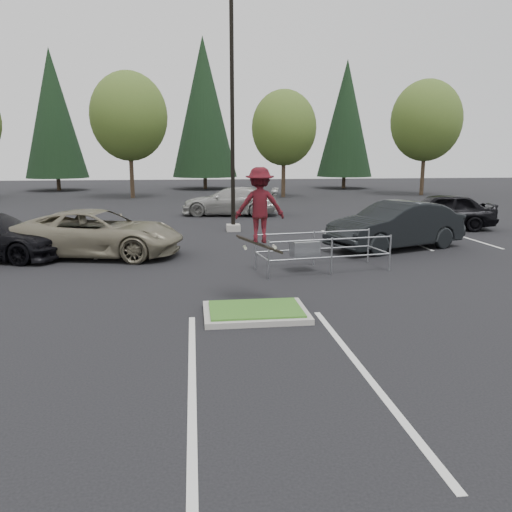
{
  "coord_description": "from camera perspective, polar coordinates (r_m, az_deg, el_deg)",
  "views": [
    {
      "loc": [
        -1.27,
        -10.13,
        3.37
      ],
      "look_at": [
        0.2,
        1.5,
        0.98
      ],
      "focal_mm": 35.0,
      "sensor_mm": 36.0,
      "label": 1
    }
  ],
  "objects": [
    {
      "name": "ground",
      "position": [
        10.75,
        -0.07,
        -6.77
      ],
      "size": [
        120.0,
        120.0,
        0.0
      ],
      "primitive_type": "plane",
      "color": "black",
      "rests_on": "ground"
    },
    {
      "name": "grass_median",
      "position": [
        10.73,
        -0.07,
        -6.37
      ],
      "size": [
        2.2,
        1.6,
        0.16
      ],
      "color": "gray",
      "rests_on": "ground"
    },
    {
      "name": "stall_lines",
      "position": [
        16.5,
        -7.35,
        -0.36
      ],
      "size": [
        22.62,
        17.6,
        0.01
      ],
      "color": "silver",
      "rests_on": "ground"
    },
    {
      "name": "light_pole",
      "position": [
        22.23,
        -2.72,
        14.56
      ],
      "size": [
        0.7,
        0.6,
        10.12
      ],
      "color": "gray",
      "rests_on": "ground"
    },
    {
      "name": "decid_b",
      "position": [
        41.03,
        -14.31,
        14.91
      ],
      "size": [
        5.89,
        5.89,
        9.64
      ],
      "color": "#38281C",
      "rests_on": "ground"
    },
    {
      "name": "decid_c",
      "position": [
        40.66,
        3.19,
        14.15
      ],
      "size": [
        5.12,
        5.12,
        8.38
      ],
      "color": "#38281C",
      "rests_on": "ground"
    },
    {
      "name": "decid_d",
      "position": [
        44.88,
        18.81,
        14.17
      ],
      "size": [
        5.76,
        5.76,
        9.43
      ],
      "color": "#38281C",
      "rests_on": "ground"
    },
    {
      "name": "conif_a",
      "position": [
        51.86,
        -22.17,
        14.82
      ],
      "size": [
        5.72,
        5.72,
        13.0
      ],
      "color": "#38281C",
      "rests_on": "ground"
    },
    {
      "name": "conif_b",
      "position": [
        50.84,
        -5.99,
        16.51
      ],
      "size": [
        6.38,
        6.38,
        14.5
      ],
      "color": "#38281C",
      "rests_on": "ground"
    },
    {
      "name": "conif_c",
      "position": [
        52.04,
        10.23,
        15.17
      ],
      "size": [
        5.5,
        5.5,
        12.5
      ],
      "color": "#38281C",
      "rests_on": "ground"
    },
    {
      "name": "cart_corral",
      "position": [
        14.71,
        6.06,
        0.88
      ],
      "size": [
        3.95,
        1.92,
        1.07
      ],
      "rotation": [
        0.0,
        0.0,
        0.15
      ],
      "color": "gray",
      "rests_on": "ground"
    },
    {
      "name": "skateboarder",
      "position": [
        11.29,
        0.44,
        5.75
      ],
      "size": [
        1.14,
        0.7,
        1.97
      ],
      "rotation": [
        0.0,
        0.0,
        3.08
      ],
      "color": "black",
      "rests_on": "ground"
    },
    {
      "name": "car_l_tan",
      "position": [
        17.62,
        -17.7,
        2.52
      ],
      "size": [
        6.07,
        3.73,
        1.57
      ],
      "primitive_type": "imported",
      "rotation": [
        0.0,
        0.0,
        1.36
      ],
      "color": "gray",
      "rests_on": "ground"
    },
    {
      "name": "car_r_charc",
      "position": [
        18.78,
        15.7,
        3.38
      ],
      "size": [
        5.5,
        3.51,
        1.71
      ],
      "primitive_type": "imported",
      "rotation": [
        0.0,
        0.0,
        5.07
      ],
      "color": "black",
      "rests_on": "ground"
    },
    {
      "name": "car_r_black",
      "position": [
        24.52,
        20.28,
        4.86
      ],
      "size": [
        5.17,
        2.88,
        1.66
      ],
      "primitive_type": "imported",
      "rotation": [
        0.0,
        0.0,
        4.52
      ],
      "color": "black",
      "rests_on": "ground"
    },
    {
      "name": "car_far_silver",
      "position": [
        28.33,
        -2.85,
        6.27
      ],
      "size": [
        5.75,
        3.18,
        1.58
      ],
      "primitive_type": "imported",
      "rotation": [
        0.0,
        0.0,
        4.53
      ],
      "color": "#ACACA7",
      "rests_on": "ground"
    }
  ]
}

